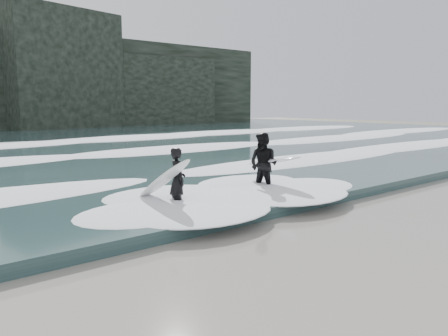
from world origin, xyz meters
The scene contains 7 objects.
ground centered at (0.00, 0.00, 0.00)m, with size 120.00×120.00×0.00m, color #78745A.
sea centered at (0.00, 29.00, 0.15)m, with size 90.00×52.00×0.30m, color #274042.
foam_near centered at (0.00, 9.00, 0.40)m, with size 60.00×3.20×0.20m, color white.
foam_mid centered at (0.00, 16.00, 0.42)m, with size 60.00×4.00×0.24m, color white.
foam_far centered at (0.00, 25.00, 0.45)m, with size 60.00×4.80×0.30m, color white.
surfer_left centered at (-1.21, 5.16, 0.85)m, with size 1.12×2.04×1.68m.
surfer_right centered at (2.06, 5.17, 0.97)m, with size 1.29×2.36×1.93m.
Camera 1 is at (-7.21, -4.23, 2.78)m, focal length 35.00 mm.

